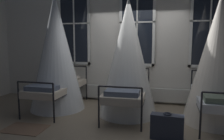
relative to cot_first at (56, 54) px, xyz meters
The scene contains 8 objects.
ground 2.31m from the cot_first, ahead, with size 19.13×19.13×0.00m, color gray.
back_wall_with_windows 2.20m from the cot_first, 31.97° to the left, with size 8.40×0.10×3.31m, color silver.
window_bank 2.12m from the cot_first, 29.23° to the left, with size 4.60×0.10×2.91m.
cot_first is the anchor object (origin of this frame).
cot_second 1.80m from the cot_first, ahead, with size 1.35×1.97×2.67m.
cot_third 3.69m from the cot_first, ahead, with size 1.35×1.96×2.73m.
rug_first 1.95m from the cot_first, 88.78° to the right, with size 0.80×0.56×0.01m, color brown.
suitcase_dark 3.16m from the cot_first, 23.34° to the right, with size 0.57×0.25×0.47m.
Camera 1 is at (0.84, -4.76, 1.70)m, focal length 35.57 mm.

